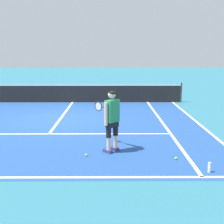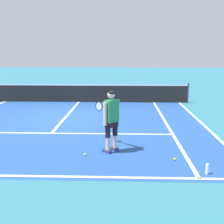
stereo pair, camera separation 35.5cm
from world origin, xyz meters
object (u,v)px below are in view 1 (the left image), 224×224
Objects in this scene: tennis_ball_by_baseline at (86,155)px; water_bottle at (209,167)px; tennis_player at (112,117)px; tennis_ball_near_feet at (176,158)px.

water_bottle is at bearing -20.82° from tennis_ball_by_baseline.
tennis_player is 25.95× the size of tennis_ball_by_baseline.
tennis_ball_by_baseline is at bearing -151.16° from tennis_player.
tennis_ball_near_feet is (1.66, -0.63, -0.96)m from tennis_player.
tennis_player is 2.83m from water_bottle.
tennis_ball_near_feet is 1.00× the size of tennis_ball_by_baseline.
water_bottle is (2.92, -1.11, 0.09)m from tennis_ball_by_baseline.
water_bottle is (2.25, -1.48, -0.87)m from tennis_player.
tennis_player reaches higher than tennis_ball_near_feet.
tennis_player is 6.99× the size of water_bottle.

